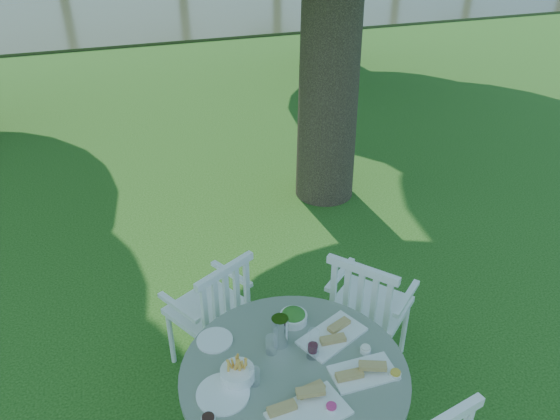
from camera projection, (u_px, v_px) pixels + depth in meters
The scene contains 5 objects.
ground at pixel (287, 308), 4.59m from camera, with size 140.00×140.00×0.00m, color #133F0D.
table at pixel (294, 392), 3.08m from camera, with size 1.26×1.26×0.78m.
chair_ne at pixel (365, 305), 3.76m from camera, with size 0.68×0.68×0.98m.
chair_nw at pixel (216, 307), 3.76m from camera, with size 0.64×0.63×0.96m.
tableware at pixel (285, 358), 3.03m from camera, with size 1.09×0.92×0.20m.
Camera 1 is at (-1.14, -3.31, 3.08)m, focal length 35.00 mm.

